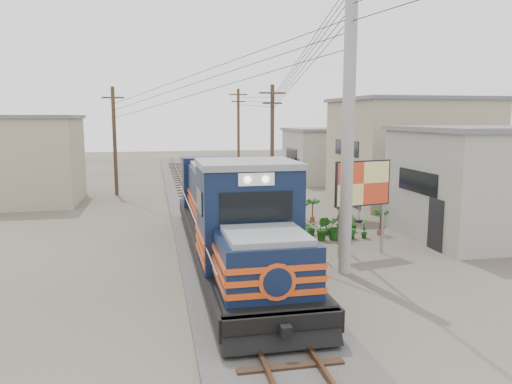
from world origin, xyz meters
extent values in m
plane|color=#473F35|center=(0.00, 0.00, 0.00)|extent=(120.00, 120.00, 0.00)
cube|color=#595651|center=(0.00, 10.00, 0.08)|extent=(3.60, 70.00, 0.16)
cube|color=#51331E|center=(-0.54, 10.00, 0.26)|extent=(0.08, 70.00, 0.12)
cube|color=#51331E|center=(0.54, 10.00, 0.26)|extent=(0.08, 70.00, 0.12)
cube|color=black|center=(0.00, 1.64, 0.74)|extent=(2.73, 15.06, 0.52)
cube|color=black|center=(0.00, -3.07, 0.46)|extent=(2.07, 3.01, 0.61)
cube|color=black|center=(0.00, 6.35, 0.46)|extent=(2.07, 3.01, 0.61)
cube|color=black|center=(0.00, -4.20, 1.54)|extent=(2.24, 2.26, 1.41)
cube|color=black|center=(0.00, -1.84, 2.30)|extent=(2.68, 2.45, 2.92)
cube|color=slate|center=(0.00, -1.84, 3.80)|extent=(2.73, 2.57, 0.17)
cube|color=black|center=(0.00, -3.08, 2.81)|extent=(1.91, 0.06, 0.75)
cube|color=white|center=(0.00, -3.09, 3.52)|extent=(0.94, 0.06, 0.33)
cube|color=black|center=(0.00, 3.99, 1.92)|extent=(2.13, 9.23, 2.17)
cube|color=slate|center=(0.00, 3.99, 3.05)|extent=(1.91, 9.23, 0.17)
cube|color=#D34413|center=(0.00, 1.64, 1.26)|extent=(2.77, 15.06, 0.13)
cube|color=#D34413|center=(0.00, 1.64, 1.54)|extent=(2.77, 15.06, 0.13)
cube|color=#D34413|center=(0.00, 1.64, 1.83)|extent=(2.77, 15.06, 0.13)
cylinder|color=#9E9B93|center=(3.50, -0.50, 5.00)|extent=(0.40, 0.40, 10.00)
cylinder|color=#4C3826|center=(4.50, 14.00, 3.50)|extent=(0.24, 0.24, 7.00)
cube|color=#4C3826|center=(4.50, 14.00, 6.50)|extent=(1.60, 0.10, 0.10)
cube|color=#4C3826|center=(4.50, 14.00, 5.90)|extent=(1.20, 0.10, 0.10)
cylinder|color=#4C3826|center=(4.80, 28.00, 3.75)|extent=(0.24, 0.24, 7.50)
cube|color=#4C3826|center=(4.80, 28.00, 7.00)|extent=(1.60, 0.10, 0.10)
cube|color=#4C3826|center=(4.80, 28.00, 6.40)|extent=(1.20, 0.10, 0.10)
cylinder|color=#4C3826|center=(-5.00, 18.00, 3.50)|extent=(0.24, 0.24, 7.00)
cube|color=#4C3826|center=(-5.00, 18.00, 6.50)|extent=(1.60, 0.10, 0.10)
cube|color=#4C3826|center=(-5.00, 18.00, 5.90)|extent=(1.20, 0.10, 0.10)
cube|color=gray|center=(11.50, 3.00, 2.25)|extent=(7.00, 6.00, 4.50)
cube|color=slate|center=(11.50, 3.00, 4.60)|extent=(7.35, 6.30, 0.20)
cube|color=black|center=(7.98, 3.00, 2.48)|extent=(0.05, 3.00, 0.90)
cube|color=gray|center=(12.50, 12.00, 3.00)|extent=(8.00, 7.00, 6.00)
cube|color=slate|center=(12.50, 12.00, 6.10)|extent=(8.40, 7.35, 0.20)
cube|color=black|center=(8.48, 12.00, 3.30)|extent=(0.05, 3.50, 0.90)
cube|color=gray|center=(11.00, 22.00, 2.00)|extent=(6.00, 6.00, 4.00)
cube|color=slate|center=(11.00, 22.00, 4.10)|extent=(6.30, 6.30, 0.20)
cube|color=black|center=(7.98, 22.00, 2.20)|extent=(0.05, 3.00, 0.90)
cube|color=gray|center=(-10.00, 16.00, 2.50)|extent=(6.00, 6.00, 5.00)
cube|color=slate|center=(-10.00, 16.00, 5.10)|extent=(6.30, 6.30, 0.20)
cylinder|color=#99999E|center=(3.95, 1.17, 1.30)|extent=(0.10, 0.10, 2.60)
cylinder|color=#99999E|center=(5.79, 1.53, 1.30)|extent=(0.10, 0.10, 2.60)
cube|color=black|center=(4.87, 1.35, 2.70)|extent=(2.27, 0.55, 1.66)
cube|color=red|center=(4.87, 1.32, 2.70)|extent=(2.16, 0.49, 1.56)
cylinder|color=black|center=(7.16, 6.88, 0.05)|extent=(0.40, 0.40, 0.10)
cylinder|color=#99999E|center=(7.16, 6.88, 0.99)|extent=(0.05, 0.05, 1.98)
cone|color=#6A2A7F|center=(7.16, 6.88, 1.94)|extent=(2.61, 2.61, 0.50)
imported|color=black|center=(5.85, 5.91, 0.76)|extent=(0.66, 0.63, 1.52)
imported|color=#194D16|center=(3.38, 3.60, 0.45)|extent=(0.53, 0.41, 0.90)
imported|color=#194D16|center=(4.24, 3.78, 0.51)|extent=(0.72, 0.71, 1.02)
imported|color=#194D16|center=(4.85, 3.83, 0.55)|extent=(1.10, 0.99, 1.10)
imported|color=#194D16|center=(5.44, 3.86, 0.50)|extent=(0.79, 0.79, 1.01)
imported|color=#194D16|center=(6.09, 3.82, 0.43)|extent=(0.42, 0.52, 0.86)
imported|color=#194D16|center=(3.45, 4.78, 0.33)|extent=(0.45, 0.47, 0.66)
imported|color=#194D16|center=(4.06, 4.75, 0.33)|extent=(0.66, 0.71, 0.66)
imported|color=#194D16|center=(4.74, 4.71, 0.32)|extent=(0.43, 0.43, 0.64)
imported|color=#194D16|center=(5.38, 4.99, 0.34)|extent=(0.32, 0.40, 0.67)
imported|color=#194D16|center=(6.01, 4.93, 0.43)|extent=(0.60, 0.57, 0.85)
imported|color=#194D16|center=(3.48, 6.05, 0.33)|extent=(0.65, 0.57, 0.67)
camera|label=1|loc=(-2.55, -15.47, 5.11)|focal=35.00mm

